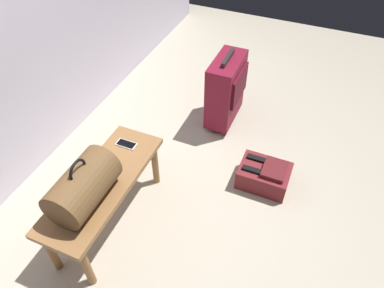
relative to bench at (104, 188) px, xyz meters
name	(u,v)px	position (x,y,z in m)	size (l,w,h in m)	color
ground_plane	(222,218)	(0.32, -0.72, -0.36)	(6.60, 6.60, 0.00)	#B2A893
bench	(104,188)	(0.00, 0.00, 0.00)	(1.00, 0.36, 0.43)	olive
duffel_bag_brown	(83,186)	(-0.16, 0.00, 0.20)	(0.44, 0.26, 0.34)	brown
cell_phone	(126,144)	(0.35, 0.03, 0.07)	(0.07, 0.14, 0.01)	silver
suitcase_upright_burgundy	(226,90)	(1.35, -0.37, -0.01)	(0.46, 0.24, 0.68)	maroon
backpack_maroon	(264,175)	(0.75, -0.91, -0.27)	(0.28, 0.38, 0.21)	maroon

